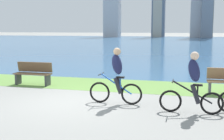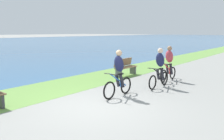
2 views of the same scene
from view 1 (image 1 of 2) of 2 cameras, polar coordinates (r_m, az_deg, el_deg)
The scene contains 6 objects.
ground_plane at distance 9.15m, azimuth -7.71°, elevation -6.18°, with size 300.00×300.00×0.00m, color gray.
grass_strip_bayside at distance 11.95m, azimuth -2.20°, elevation -2.74°, with size 120.00×2.64×0.01m, color #6B9947.
bay_water_surface at distance 49.50m, azimuth 10.63°, elevation 5.27°, with size 300.00×73.54×0.00m, color #386693.
cyclist_lead at distance 8.74m, azimuth 0.88°, elevation -1.19°, with size 1.62×0.52×1.67m.
cyclist_trailing at distance 8.02m, azimuth 15.36°, elevation -2.37°, with size 1.66×0.52×1.64m.
bench_far_along_path at distance 12.20m, azimuth -14.92°, elevation -0.67°, with size 1.50×0.47×0.90m.
Camera 1 is at (3.39, -8.20, 2.23)m, focal length 47.48 mm.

